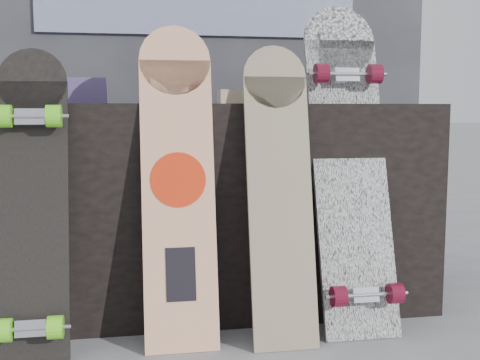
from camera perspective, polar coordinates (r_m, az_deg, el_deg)
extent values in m
plane|color=slate|center=(2.03, 0.51, -15.93)|extent=(60.00, 60.00, 0.00)
cube|color=black|center=(2.39, -1.69, -2.42)|extent=(1.60, 0.60, 0.80)
cube|color=#303035|center=(3.22, -4.01, 12.40)|extent=(2.40, 0.20, 2.20)
cube|color=navy|center=(3.14, -3.82, 16.24)|extent=(1.60, 0.02, 0.30)
cube|color=#433268|center=(2.43, -14.65, 8.15)|extent=(0.18, 0.12, 0.10)
cube|color=#433268|center=(2.42, 6.46, 8.57)|extent=(0.14, 0.14, 0.12)
cube|color=#D1B78C|center=(2.51, 0.50, 7.86)|extent=(0.22, 0.10, 0.06)
cube|color=beige|center=(1.99, -5.84, -2.21)|extent=(0.24, 0.22, 0.95)
cylinder|color=beige|center=(2.08, -6.22, 11.18)|extent=(0.24, 0.07, 0.24)
cylinder|color=red|center=(1.99, -5.88, 0.03)|extent=(0.18, 0.04, 0.18)
cube|color=black|center=(1.98, -5.63, -8.89)|extent=(0.10, 0.04, 0.17)
cube|color=beige|center=(2.01, 3.87, -2.93)|extent=(0.22, 0.21, 0.89)
cylinder|color=beige|center=(2.08, 3.29, 9.71)|extent=(0.22, 0.06, 0.22)
cube|color=white|center=(2.17, 10.47, -0.37)|extent=(0.27, 0.33, 1.04)
cylinder|color=white|center=(2.32, 9.37, 12.88)|extent=(0.27, 0.09, 0.26)
cube|color=silver|center=(2.11, 11.75, -10.61)|extent=(0.09, 0.04, 0.06)
cylinder|color=#580C1E|center=(2.06, 9.33, -10.84)|extent=(0.05, 0.07, 0.07)
cylinder|color=#580C1E|center=(2.13, 14.49, -10.36)|extent=(0.04, 0.07, 0.07)
cube|color=silver|center=(2.23, 10.04, 9.71)|extent=(0.09, 0.04, 0.06)
cylinder|color=#580C1E|center=(2.18, 7.72, 9.98)|extent=(0.05, 0.07, 0.07)
cylinder|color=#580C1E|center=(2.25, 12.64, 9.78)|extent=(0.04, 0.07, 0.07)
cube|color=black|center=(1.98, -19.04, -3.73)|extent=(0.22, 0.21, 0.87)
cylinder|color=black|center=(2.05, -19.10, 8.79)|extent=(0.22, 0.06, 0.22)
cube|color=silver|center=(1.95, -19.21, -13.10)|extent=(0.09, 0.04, 0.06)
cylinder|color=#67E01F|center=(1.95, -21.50, -13.13)|extent=(0.04, 0.07, 0.07)
cylinder|color=#67E01F|center=(1.92, -17.09, -13.20)|extent=(0.04, 0.07, 0.07)
cube|color=silver|center=(1.98, -19.28, 5.62)|extent=(0.09, 0.04, 0.06)
cylinder|color=#67E01F|center=(1.97, -21.49, 5.65)|extent=(0.04, 0.07, 0.07)
cylinder|color=#67E01F|center=(1.95, -17.23, 5.81)|extent=(0.04, 0.07, 0.07)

